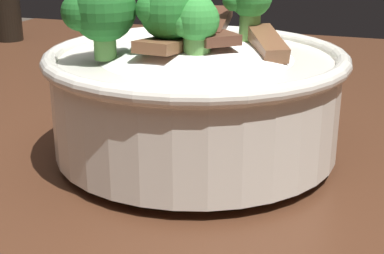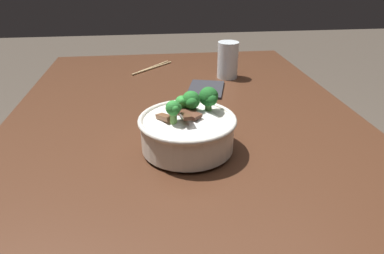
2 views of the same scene
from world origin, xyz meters
The scene contains 2 objects.
rice_bowl centered at (0.17, -0.01, 0.84)m, with size 0.23×0.23×0.14m.
soy_sauce_bottle centered at (0.53, 0.42, 0.83)m, with size 0.04×0.04×0.11m.
Camera 1 is at (-0.23, -0.15, 0.96)m, focal length 53.26 mm.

